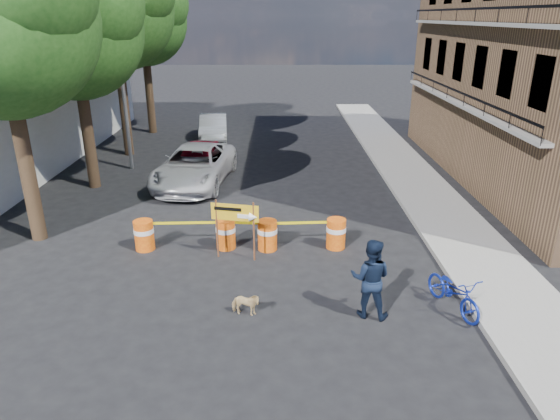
{
  "coord_description": "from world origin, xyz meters",
  "views": [
    {
      "loc": [
        0.56,
        -12.07,
        6.42
      ],
      "look_at": [
        0.62,
        1.04,
        1.3
      ],
      "focal_mm": 32.0,
      "sensor_mm": 36.0,
      "label": 1
    }
  ],
  "objects_px": {
    "barrel_mid_left": "(226,233)",
    "detour_sign": "(241,218)",
    "sedan_silver": "(213,128)",
    "sedan_red": "(199,160)",
    "barrel_mid_right": "(267,235)",
    "barrel_far_right": "(336,233)",
    "barrel_far_left": "(144,235)",
    "pedestrian": "(370,278)",
    "bicycle": "(456,275)",
    "suv_white": "(195,166)",
    "dog": "(245,304)"
  },
  "relations": [
    {
      "from": "pedestrian",
      "to": "barrel_far_left",
      "type": "bearing_deg",
      "value": -13.97
    },
    {
      "from": "barrel_mid_left",
      "to": "bicycle",
      "type": "bearing_deg",
      "value": -30.93
    },
    {
      "from": "suv_white",
      "to": "barrel_far_right",
      "type": "bearing_deg",
      "value": -43.36
    },
    {
      "from": "barrel_mid_left",
      "to": "suv_white",
      "type": "bearing_deg",
      "value": 106.84
    },
    {
      "from": "sedan_silver",
      "to": "barrel_far_right",
      "type": "bearing_deg",
      "value": -74.95
    },
    {
      "from": "dog",
      "to": "suv_white",
      "type": "distance_m",
      "value": 9.97
    },
    {
      "from": "bicycle",
      "to": "sedan_silver",
      "type": "height_order",
      "value": "bicycle"
    },
    {
      "from": "barrel_far_left",
      "to": "dog",
      "type": "xyz_separation_m",
      "value": [
        3.16,
        -3.49,
        -0.19
      ]
    },
    {
      "from": "barrel_far_left",
      "to": "detour_sign",
      "type": "xyz_separation_m",
      "value": [
        2.88,
        -0.65,
        0.79
      ]
    },
    {
      "from": "barrel_far_left",
      "to": "pedestrian",
      "type": "height_order",
      "value": "pedestrian"
    },
    {
      "from": "barrel_far_right",
      "to": "detour_sign",
      "type": "height_order",
      "value": "detour_sign"
    },
    {
      "from": "pedestrian",
      "to": "sedan_red",
      "type": "xyz_separation_m",
      "value": [
        -5.43,
        10.61,
        -0.21
      ]
    },
    {
      "from": "barrel_mid_right",
      "to": "bicycle",
      "type": "distance_m",
      "value": 5.46
    },
    {
      "from": "barrel_mid_left",
      "to": "barrel_mid_right",
      "type": "xyz_separation_m",
      "value": [
        1.22,
        -0.1,
        0.0
      ]
    },
    {
      "from": "barrel_far_left",
      "to": "barrel_mid_right",
      "type": "distance_m",
      "value": 3.6
    },
    {
      "from": "dog",
      "to": "pedestrian",
      "type": "bearing_deg",
      "value": -79.3
    },
    {
      "from": "detour_sign",
      "to": "barrel_far_right",
      "type": "bearing_deg",
      "value": 26.93
    },
    {
      "from": "barrel_mid_left",
      "to": "sedan_silver",
      "type": "distance_m",
      "value": 13.92
    },
    {
      "from": "barrel_far_left",
      "to": "bicycle",
      "type": "bearing_deg",
      "value": -22.3
    },
    {
      "from": "barrel_mid_left",
      "to": "detour_sign",
      "type": "height_order",
      "value": "detour_sign"
    },
    {
      "from": "barrel_far_right",
      "to": "sedan_red",
      "type": "bearing_deg",
      "value": 125.71
    },
    {
      "from": "detour_sign",
      "to": "bicycle",
      "type": "height_order",
      "value": "bicycle"
    },
    {
      "from": "pedestrian",
      "to": "dog",
      "type": "relative_size",
      "value": 2.79
    },
    {
      "from": "sedan_silver",
      "to": "detour_sign",
      "type": "bearing_deg",
      "value": -85.96
    },
    {
      "from": "barrel_mid_right",
      "to": "detour_sign",
      "type": "relative_size",
      "value": 0.52
    },
    {
      "from": "detour_sign",
      "to": "bicycle",
      "type": "relative_size",
      "value": 0.95
    },
    {
      "from": "suv_white",
      "to": "barrel_mid_left",
      "type": "bearing_deg",
      "value": -66.54
    },
    {
      "from": "barrel_mid_left",
      "to": "barrel_mid_right",
      "type": "height_order",
      "value": "same"
    },
    {
      "from": "detour_sign",
      "to": "dog",
      "type": "xyz_separation_m",
      "value": [
        0.28,
        -2.84,
        -0.98
      ]
    },
    {
      "from": "barrel_mid_left",
      "to": "detour_sign",
      "type": "relative_size",
      "value": 0.52
    },
    {
      "from": "bicycle",
      "to": "sedan_silver",
      "type": "bearing_deg",
      "value": 94.47
    },
    {
      "from": "barrel_far_right",
      "to": "sedan_silver",
      "type": "xyz_separation_m",
      "value": [
        -5.25,
        13.77,
        0.21
      ]
    },
    {
      "from": "sedan_red",
      "to": "bicycle",
      "type": "bearing_deg",
      "value": -53.02
    },
    {
      "from": "barrel_mid_left",
      "to": "barrel_mid_right",
      "type": "distance_m",
      "value": 1.23
    },
    {
      "from": "barrel_far_left",
      "to": "barrel_far_right",
      "type": "relative_size",
      "value": 1.0
    },
    {
      "from": "barrel_far_right",
      "to": "bicycle",
      "type": "height_order",
      "value": "bicycle"
    },
    {
      "from": "barrel_mid_right",
      "to": "suv_white",
      "type": "distance_m",
      "value": 6.86
    },
    {
      "from": "barrel_mid_left",
      "to": "pedestrian",
      "type": "relative_size",
      "value": 0.48
    },
    {
      "from": "sedan_red",
      "to": "barrel_mid_right",
      "type": "bearing_deg",
      "value": -65.42
    },
    {
      "from": "bicycle",
      "to": "suv_white",
      "type": "distance_m",
      "value": 11.97
    },
    {
      "from": "barrel_far_right",
      "to": "detour_sign",
      "type": "distance_m",
      "value": 2.93
    },
    {
      "from": "barrel_mid_right",
      "to": "bicycle",
      "type": "xyz_separation_m",
      "value": [
        4.37,
        -3.25,
        0.45
      ]
    },
    {
      "from": "detour_sign",
      "to": "dog",
      "type": "distance_m",
      "value": 3.02
    },
    {
      "from": "pedestrian",
      "to": "bicycle",
      "type": "relative_size",
      "value": 1.03
    },
    {
      "from": "dog",
      "to": "detour_sign",
      "type": "bearing_deg",
      "value": 16.02
    },
    {
      "from": "pedestrian",
      "to": "suv_white",
      "type": "xyz_separation_m",
      "value": [
        -5.43,
        9.59,
        -0.18
      ]
    },
    {
      "from": "sedan_silver",
      "to": "barrel_far_left",
      "type": "bearing_deg",
      "value": -97.31
    },
    {
      "from": "detour_sign",
      "to": "sedan_silver",
      "type": "distance_m",
      "value": 14.74
    },
    {
      "from": "barrel_mid_right",
      "to": "bicycle",
      "type": "bearing_deg",
      "value": -36.65
    },
    {
      "from": "barrel_far_left",
      "to": "barrel_mid_left",
      "type": "relative_size",
      "value": 1.0
    }
  ]
}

